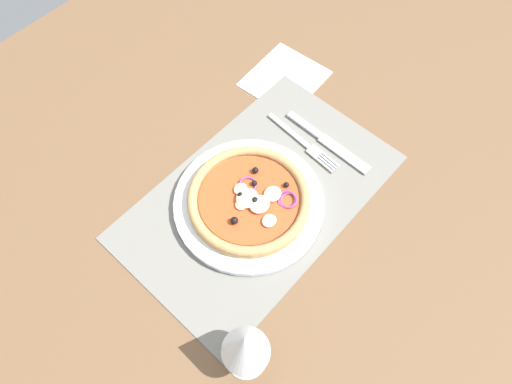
% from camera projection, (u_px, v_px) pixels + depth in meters
% --- Properties ---
extents(ground_plane, '(1.90, 1.40, 0.02)m').
position_uv_depth(ground_plane, '(259.00, 199.00, 0.86)').
color(ground_plane, brown).
extents(placemat, '(0.51, 0.31, 0.00)m').
position_uv_depth(placemat, '(259.00, 196.00, 0.85)').
color(placemat, slate).
rests_on(placemat, ground_plane).
extents(plate, '(0.27, 0.27, 0.01)m').
position_uv_depth(plate, '(248.00, 202.00, 0.83)').
color(plate, white).
rests_on(plate, placemat).
extents(pizza, '(0.22, 0.22, 0.03)m').
position_uv_depth(pizza, '(248.00, 198.00, 0.82)').
color(pizza, tan).
rests_on(pizza, plate).
extents(fork, '(0.03, 0.18, 0.00)m').
position_uv_depth(fork, '(306.00, 144.00, 0.90)').
color(fork, silver).
rests_on(fork, placemat).
extents(knife, '(0.02, 0.20, 0.01)m').
position_uv_depth(knife, '(328.00, 142.00, 0.90)').
color(knife, silver).
rests_on(knife, placemat).
extents(wine_glass, '(0.07, 0.07, 0.15)m').
position_uv_depth(wine_glass, '(245.00, 346.00, 0.63)').
color(wine_glass, silver).
rests_on(wine_glass, ground_plane).
extents(napkin, '(0.17, 0.15, 0.00)m').
position_uv_depth(napkin, '(285.00, 78.00, 0.99)').
color(napkin, white).
rests_on(napkin, ground_plane).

